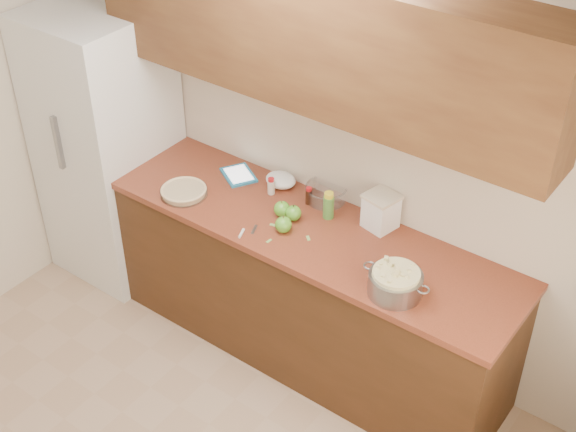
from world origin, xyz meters
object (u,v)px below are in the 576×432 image
Objects in this scene: tablet at (239,175)px; pie at (184,191)px; colander at (395,283)px; flour_canister at (381,211)px.

pie is at bearing -80.81° from tablet.
colander is 1.33× the size of tablet.
flour_canister is at bearing 128.74° from colander.
flour_canister is 0.94m from tablet.
pie is at bearing -159.00° from flour_canister.
colander is 1.76× the size of flour_canister.
flour_canister reaches higher than pie.
flour_canister is (1.06, 0.41, 0.08)m from pie.
flour_canister reaches higher than colander.
pie is at bearing 179.36° from colander.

